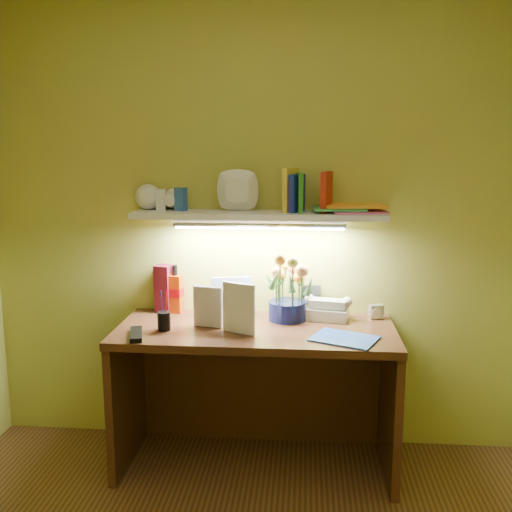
{
  "coord_description": "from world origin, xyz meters",
  "views": [
    {
      "loc": [
        0.24,
        -1.54,
        1.63
      ],
      "look_at": [
        -0.01,
        1.35,
        1.09
      ],
      "focal_mm": 40.0,
      "sensor_mm": 36.0,
      "label": 1
    }
  ],
  "objects": [
    {
      "name": "desk_book_a",
      "position": [
        -0.32,
        1.21,
        0.86
      ],
      "size": [
        0.16,
        0.06,
        0.21
      ],
      "primitive_type": "imported",
      "rotation": [
        0.0,
        0.0,
        -0.27
      ],
      "color": "beige",
      "rests_on": "desk"
    },
    {
      "name": "tv_remote",
      "position": [
        -0.56,
        1.01,
        0.76
      ],
      "size": [
        0.11,
        0.21,
        0.02
      ],
      "primitive_type": "cube",
      "rotation": [
        0.0,
        0.0,
        0.28
      ],
      "color": "black",
      "rests_on": "desk"
    },
    {
      "name": "blue_folder",
      "position": [
        0.43,
        1.06,
        0.75
      ],
      "size": [
        0.35,
        0.31,
        0.01
      ],
      "primitive_type": "cube",
      "rotation": [
        0.0,
        0.0,
        -0.42
      ],
      "color": "#2958B3",
      "rests_on": "desk"
    },
    {
      "name": "telephone",
      "position": [
        0.37,
        1.39,
        0.81
      ],
      "size": [
        0.23,
        0.19,
        0.13
      ],
      "primitive_type": null,
      "rotation": [
        0.0,
        0.0,
        -0.17
      ],
      "color": "beige",
      "rests_on": "desk"
    },
    {
      "name": "art_card",
      "position": [
        -0.14,
        1.38,
        0.86
      ],
      "size": [
        0.22,
        0.09,
        0.21
      ],
      "primitive_type": null,
      "rotation": [
        0.0,
        0.0,
        0.24
      ],
      "color": "white",
      "rests_on": "desk"
    },
    {
      "name": "desk_clock",
      "position": [
        0.62,
        1.41,
        0.79
      ],
      "size": [
        0.08,
        0.06,
        0.08
      ],
      "primitive_type": "cube",
      "rotation": [
        0.0,
        0.0,
        0.32
      ],
      "color": "silver",
      "rests_on": "desk"
    },
    {
      "name": "whisky_box",
      "position": [
        -0.53,
        1.45,
        0.88
      ],
      "size": [
        0.1,
        0.1,
        0.26
      ],
      "primitive_type": "cube",
      "rotation": [
        0.0,
        0.0,
        -0.21
      ],
      "color": "#5B0F1E",
      "rests_on": "desk"
    },
    {
      "name": "flower_bouquet",
      "position": [
        0.15,
        1.35,
        0.92
      ],
      "size": [
        0.23,
        0.23,
        0.35
      ],
      "primitive_type": null,
      "rotation": [
        0.0,
        0.0,
        0.06
      ],
      "color": "#090F3A",
      "rests_on": "desk"
    },
    {
      "name": "desk",
      "position": [
        0.0,
        1.2,
        0.38
      ],
      "size": [
        1.4,
        0.6,
        0.75
      ],
      "primitive_type": "cube",
      "color": "#3C2410",
      "rests_on": "ground"
    },
    {
      "name": "whisky_bottle",
      "position": [
        -0.46,
        1.44,
        0.88
      ],
      "size": [
        0.08,
        0.08,
        0.26
      ],
      "primitive_type": null,
      "rotation": [
        0.0,
        0.0,
        -0.12
      ],
      "color": "#BD3305",
      "rests_on": "desk"
    },
    {
      "name": "wall_shelf",
      "position": [
        -0.03,
        1.38,
        1.34
      ],
      "size": [
        1.32,
        0.28,
        0.25
      ],
      "color": "white",
      "rests_on": "ground"
    },
    {
      "name": "pen_cup",
      "position": [
        -0.45,
        1.12,
        0.83
      ],
      "size": [
        0.08,
        0.08,
        0.16
      ],
      "primitive_type": "cylinder",
      "rotation": [
        0.0,
        0.0,
        0.2
      ],
      "color": "black",
      "rests_on": "desk"
    },
    {
      "name": "desk_book_b",
      "position": [
        -0.16,
        1.15,
        0.88
      ],
      "size": [
        0.17,
        0.1,
        0.25
      ],
      "primitive_type": "imported",
      "rotation": [
        0.0,
        0.0,
        -0.48
      ],
      "color": "white",
      "rests_on": "desk"
    }
  ]
}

